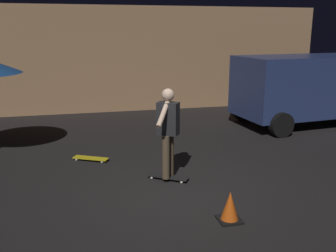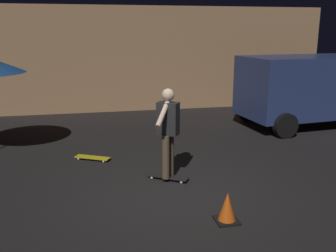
# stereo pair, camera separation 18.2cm
# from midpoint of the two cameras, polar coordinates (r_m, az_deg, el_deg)

# --- Properties ---
(ground_plane) EXTENTS (28.00, 28.00, 0.00)m
(ground_plane) POSITION_cam_midpoint_polar(r_m,az_deg,el_deg) (6.67, 0.38, -10.09)
(ground_plane) COLOR black
(low_building) EXTENTS (11.69, 4.27, 3.55)m
(low_building) POSITION_cam_midpoint_polar(r_m,az_deg,el_deg) (15.37, -3.40, 10.58)
(low_building) COLOR #AD7F56
(low_building) RESTS_ON ground_plane
(parked_van) EXTENTS (4.77, 2.60, 2.03)m
(parked_van) POSITION_cam_midpoint_polar(r_m,az_deg,el_deg) (12.06, 20.65, 5.76)
(parked_van) COLOR navy
(parked_van) RESTS_ON ground_plane
(skateboard_ridden) EXTENTS (0.76, 0.61, 0.07)m
(skateboard_ridden) POSITION_cam_midpoint_polar(r_m,az_deg,el_deg) (7.21, -0.73, -7.68)
(skateboard_ridden) COLOR black
(skateboard_ridden) RESTS_ON ground_plane
(skateboard_spare) EXTENTS (0.78, 0.55, 0.07)m
(skateboard_spare) POSITION_cam_midpoint_polar(r_m,az_deg,el_deg) (8.41, -12.16, -4.78)
(skateboard_spare) COLOR gold
(skateboard_spare) RESTS_ON ground_plane
(skater) EXTENTS (0.63, 0.86, 1.67)m
(skater) POSITION_cam_midpoint_polar(r_m,az_deg,el_deg) (6.91, -0.75, -0.11)
(skater) COLOR brown
(skater) RESTS_ON skateboard_ridden
(traffic_cone) EXTENTS (0.34, 0.34, 0.46)m
(traffic_cone) POSITION_cam_midpoint_polar(r_m,az_deg,el_deg) (5.76, 8.39, -12.04)
(traffic_cone) COLOR black
(traffic_cone) RESTS_ON ground_plane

